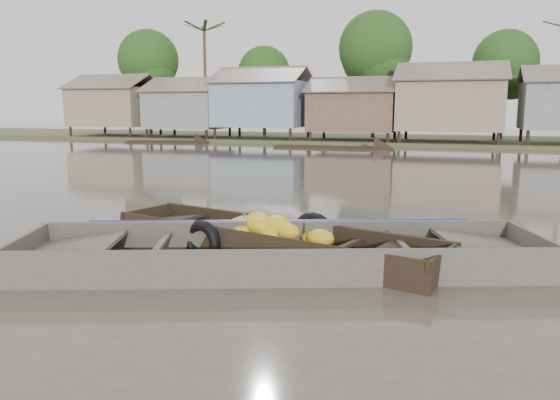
% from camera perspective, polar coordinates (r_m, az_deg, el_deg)
% --- Properties ---
extents(ground, '(120.00, 120.00, 0.00)m').
position_cam_1_polar(ground, '(9.28, -2.82, -6.20)').
color(ground, '#464036').
rests_on(ground, ground).
extents(riverbank, '(120.00, 12.47, 10.22)m').
position_cam_1_polar(riverbank, '(40.19, 18.18, 10.02)').
color(riverbank, '#384723').
rests_on(riverbank, ground).
extents(banana_boat, '(6.55, 3.23, 0.91)m').
position_cam_1_polar(banana_boat, '(9.82, -1.63, -4.09)').
color(banana_boat, black).
rests_on(banana_boat, ground).
extents(viewer_boat, '(8.60, 4.85, 0.67)m').
position_cam_1_polar(viewer_boat, '(8.86, 0.27, -6.43)').
color(viewer_boat, '#3F3A35').
rests_on(viewer_boat, ground).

